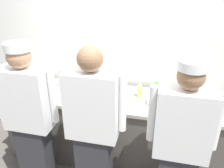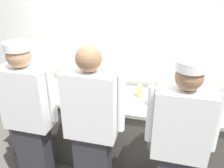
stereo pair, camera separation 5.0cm
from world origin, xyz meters
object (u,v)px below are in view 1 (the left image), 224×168
plate_stack_front (156,101)px  ramekin_green_sauce (195,101)px  chef_center (93,128)px  ramekin_red_sauce (173,106)px  squeeze_bottle_secondary (156,89)px  ramekin_orange_sauce (27,90)px  squeeze_bottle_primary (140,90)px  chef_far_right (180,145)px  mixing_bowl_steel (117,95)px  sheet_tray (84,91)px  deli_cup (61,82)px  chef_near_left (30,118)px

plate_stack_front → ramekin_green_sauce: 0.46m
chef_center → ramekin_red_sauce: (0.75, 0.57, 0.03)m
squeeze_bottle_secondary → ramekin_orange_sauce: squeeze_bottle_secondary is taller
squeeze_bottle_primary → ramekin_red_sauce: squeeze_bottle_primary is taller
plate_stack_front → ramekin_red_sauce: (0.19, -0.05, -0.01)m
chef_far_right → mixing_bowl_steel: chef_far_right is taller
mixing_bowl_steel → sheet_tray: (-0.45, 0.08, -0.04)m
sheet_tray → ramekin_green_sauce: size_ratio=3.98×
squeeze_bottle_primary → deli_cup: squeeze_bottle_primary is taller
chef_center → sheet_tray: chef_center is taller
squeeze_bottle_secondary → chef_near_left: bearing=-147.2°
ramekin_orange_sauce → deli_cup: (0.34, 0.27, 0.02)m
chef_center → ramekin_red_sauce: size_ratio=20.71×
chef_far_right → squeeze_bottle_primary: (-0.46, 0.77, 0.11)m
squeeze_bottle_primary → ramekin_green_sauce: squeeze_bottle_primary is taller
chef_near_left → plate_stack_front: chef_near_left is taller
squeeze_bottle_primary → ramekin_orange_sauce: squeeze_bottle_primary is taller
deli_cup → ramekin_green_sauce: bearing=-2.5°
plate_stack_front → ramekin_green_sauce: size_ratio=1.93×
chef_center → chef_far_right: chef_center is taller
chef_near_left → chef_far_right: chef_near_left is taller
chef_center → squeeze_bottle_primary: chef_center is taller
sheet_tray → deli_cup: bearing=161.0°
squeeze_bottle_secondary → ramekin_red_sauce: 0.33m
sheet_tray → ramekin_green_sauce: 1.35m
sheet_tray → squeeze_bottle_primary: (0.70, 0.04, 0.08)m
squeeze_bottle_secondary → ramekin_red_sauce: bearing=-50.3°
chef_near_left → mixing_bowl_steel: (0.79, 0.60, 0.05)m
plate_stack_front → squeeze_bottle_secondary: (-0.01, 0.20, 0.06)m
chef_center → sheet_tray: 0.78m
plate_stack_front → chef_far_right: bearing=-68.1°
plate_stack_front → mixing_bowl_steel: (-0.46, 0.01, 0.02)m
chef_near_left → squeeze_bottle_primary: (1.04, 0.72, 0.09)m
squeeze_bottle_secondary → mixing_bowl_steel: bearing=-156.5°
chef_far_right → ramekin_green_sauce: chef_far_right is taller
deli_cup → mixing_bowl_steel: bearing=-14.3°
sheet_tray → squeeze_bottle_primary: 0.70m
mixing_bowl_steel → chef_center: bearing=-99.3°
chef_far_right → ramekin_green_sauce: size_ratio=15.37×
chef_near_left → deli_cup: (-0.02, 0.81, 0.05)m
chef_center → ramekin_orange_sauce: (-1.05, 0.55, 0.03)m
ramekin_red_sauce → deli_cup: deli_cup is taller
ramekin_orange_sauce → plate_stack_front: bearing=2.1°
sheet_tray → ramekin_orange_sauce: ramekin_orange_sauce is taller
chef_near_left → squeeze_bottle_secondary: bearing=32.8°
chef_center → plate_stack_front: (0.56, 0.61, 0.04)m
sheet_tray → ramekin_orange_sauce: size_ratio=4.60×
squeeze_bottle_primary → ramekin_orange_sauce: 1.41m
chef_far_right → squeeze_bottle_secondary: (-0.27, 0.84, 0.12)m
mixing_bowl_steel → squeeze_bottle_primary: bearing=25.7°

